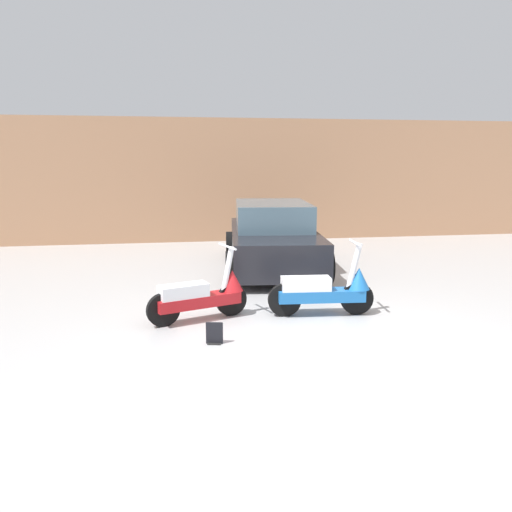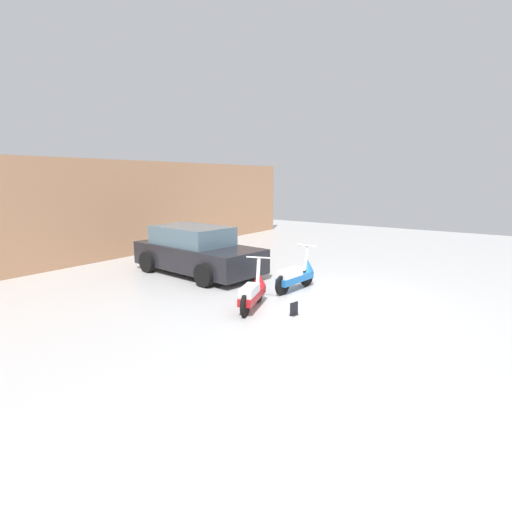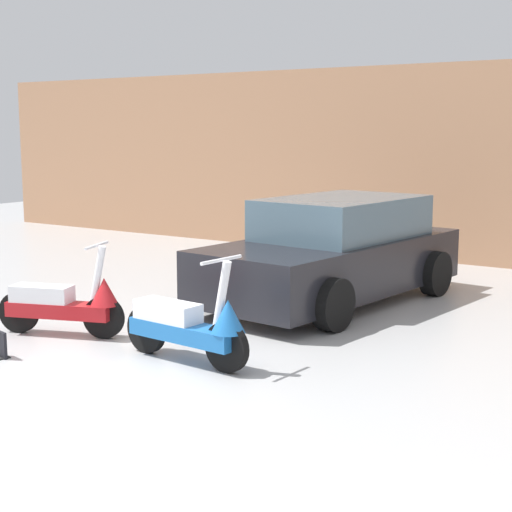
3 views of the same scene
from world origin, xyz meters
name	(u,v)px [view 1 (image 1 of 3)]	position (x,y,z in m)	size (l,w,h in m)	color
ground_plane	(310,339)	(0.00, 0.00, 0.00)	(28.00, 28.00, 0.00)	#B2B2B2
wall_back	(235,180)	(0.00, 7.67, 1.60)	(19.60, 0.12, 3.21)	tan
scooter_front_left	(203,295)	(-1.24, 0.97, 0.35)	(1.37, 0.72, 1.00)	black
scooter_front_right	(326,290)	(0.47, 0.91, 0.37)	(1.49, 0.53, 1.04)	black
car_rear_left	(273,238)	(0.32, 4.03, 0.63)	(2.17, 4.00, 1.31)	black
placard_near_left_scooter	(214,334)	(-1.15, 0.05, 0.11)	(0.20, 0.15, 0.26)	black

